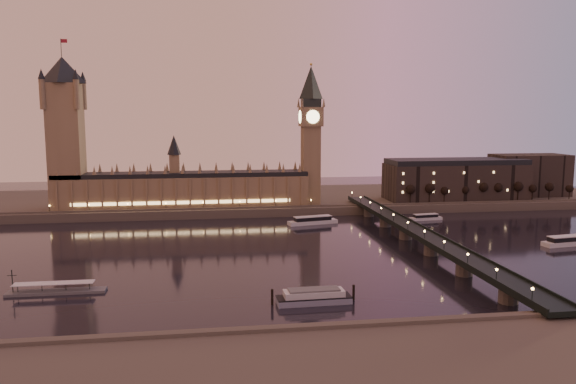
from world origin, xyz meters
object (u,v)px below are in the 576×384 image
cruise_boat_a (313,221)px  pontoon_pier (56,290)px  moored_barge (314,297)px  cruise_boat_b (426,217)px

cruise_boat_a → pontoon_pier: size_ratio=0.88×
cruise_boat_a → moored_barge: size_ratio=1.03×
cruise_boat_a → cruise_boat_b: bearing=-9.8°
cruise_boat_b → moored_barge: moored_barge is taller
cruise_boat_b → pontoon_pier: (-211.89, -132.43, -0.75)m
cruise_boat_b → moored_barge: bearing=-132.0°
cruise_boat_a → moored_barge: (-29.24, -156.43, 0.20)m
cruise_boat_b → cruise_boat_a: bearing=174.8°
cruise_boat_a → pontoon_pier: 184.28m
cruise_boat_b → pontoon_pier: 249.87m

